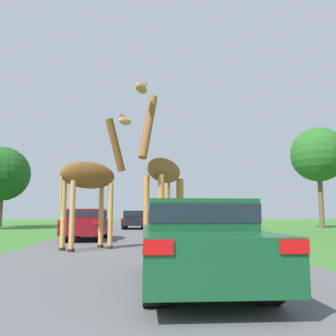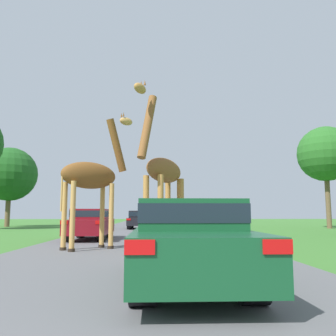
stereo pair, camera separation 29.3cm
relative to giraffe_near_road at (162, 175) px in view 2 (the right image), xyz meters
The scene contains 10 objects.
road 19.21m from the giraffe_near_road, 92.28° to the left, with size 8.13×120.00×0.00m.
giraffe_near_road is the anchor object (origin of this frame).
giraffe_companion 2.52m from the giraffe_near_road, 162.16° to the left, with size 2.46×2.16×4.97m.
car_lead_maroon 5.57m from the giraffe_near_road, 86.79° to the right, with size 1.81×4.78×1.41m.
car_queue_right 12.48m from the giraffe_near_road, 84.35° to the left, with size 1.81×4.75×1.45m.
car_queue_left 5.27m from the giraffe_near_road, 72.98° to the left, with size 1.79×3.95×1.33m.
car_far_ahead 17.36m from the giraffe_near_road, 94.52° to the left, with size 1.83×4.28×1.42m.
car_verge_right 6.47m from the giraffe_near_road, 120.91° to the left, with size 1.74×4.24×1.40m.
tree_centre_back 26.07m from the giraffe_near_road, 121.87° to the left, with size 4.99×4.99×7.35m.
tree_right_cluster 22.39m from the giraffe_near_road, 50.58° to the left, with size 4.56×4.56×8.42m.
Camera 2 is at (0.45, -0.56, 1.19)m, focal length 38.00 mm.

